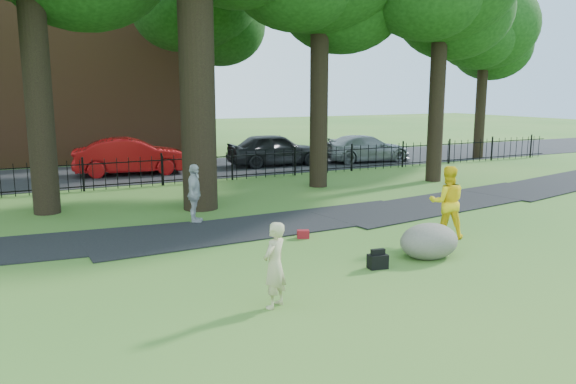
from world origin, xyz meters
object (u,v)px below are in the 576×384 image
man (447,202)px  boulder (429,239)px  woman (275,265)px  red_sedan (131,156)px

man → boulder: (-1.53, -1.14, -0.52)m
woman → red_sedan: (0.87, 17.12, 0.05)m
man → woman: bearing=50.7°
man → red_sedan: 15.68m
boulder → red_sedan: size_ratio=0.29×
woman → man: size_ratio=0.82×
woman → man: man is taller
woman → boulder: (4.48, 1.17, -0.35)m
man → boulder: man is taller
man → red_sedan: (-5.14, 14.81, -0.12)m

